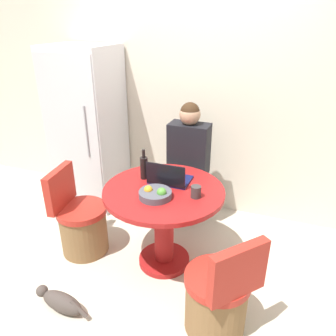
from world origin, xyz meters
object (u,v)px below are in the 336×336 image
object	(u,v)px
dining_table	(164,212)
chair_left_side	(81,225)
chair_near_right_corner	(218,299)
bottle	(144,167)
laptop	(169,178)
fruit_bowl	(155,194)
person_seated	(190,160)
refrigerator	(88,129)
cat	(61,302)

from	to	relation	value
dining_table	chair_left_side	world-z (taller)	chair_left_side
chair_near_right_corner	bottle	world-z (taller)	bottle
laptop	fruit_bowl	world-z (taller)	laptop
person_seated	fruit_bowl	size ratio (longest dim) A/B	5.11
chair_near_right_corner	chair_left_side	size ratio (longest dim) A/B	1.00
refrigerator	bottle	world-z (taller)	refrigerator
laptop	fruit_bowl	xyz separation A→B (m)	(-0.01, -0.28, -0.01)
dining_table	chair_left_side	distance (m)	0.85
dining_table	laptop	bearing A→B (deg)	90.15
chair_near_right_corner	cat	world-z (taller)	chair_near_right_corner
chair_left_side	person_seated	world-z (taller)	person_seated
fruit_bowl	person_seated	bearing A→B (deg)	89.39
refrigerator	person_seated	world-z (taller)	refrigerator
refrigerator	fruit_bowl	distance (m)	1.55
chair_left_side	bottle	size ratio (longest dim) A/B	3.08
dining_table	refrigerator	bearing A→B (deg)	147.73
laptop	fruit_bowl	size ratio (longest dim) A/B	1.31
person_seated	laptop	world-z (taller)	person_seated
chair_near_right_corner	laptop	xyz separation A→B (m)	(-0.61, 0.66, 0.53)
person_seated	cat	bearing A→B (deg)	70.31
chair_left_side	bottle	world-z (taller)	bottle
person_seated	laptop	bearing A→B (deg)	90.06
bottle	person_seated	bearing A→B (deg)	68.81
fruit_bowl	cat	size ratio (longest dim) A/B	0.53
chair_left_side	fruit_bowl	size ratio (longest dim) A/B	3.21
chair_near_right_corner	refrigerator	bearing A→B (deg)	-84.61
refrigerator	person_seated	distance (m)	1.25
chair_left_side	cat	size ratio (longest dim) A/B	1.71
refrigerator	dining_table	bearing A→B (deg)	-32.27
fruit_bowl	bottle	distance (m)	0.37
person_seated	cat	xyz separation A→B (m)	(-0.55, -1.53, -0.66)
chair_near_right_corner	laptop	world-z (taller)	laptop
refrigerator	dining_table	distance (m)	1.51
bottle	dining_table	bearing A→B (deg)	-28.28
fruit_bowl	laptop	bearing A→B (deg)	87.98
person_seated	dining_table	bearing A→B (deg)	90.07
bottle	cat	size ratio (longest dim) A/B	0.55
cat	laptop	bearing A→B (deg)	-114.91
cat	fruit_bowl	bearing A→B (deg)	-124.24
dining_table	person_seated	size ratio (longest dim) A/B	0.76
chair_near_right_corner	person_seated	world-z (taller)	person_seated
refrigerator	fruit_bowl	world-z (taller)	refrigerator
chair_left_side	laptop	size ratio (longest dim) A/B	2.46
dining_table	chair_near_right_corner	xyz separation A→B (m)	(0.61, -0.53, -0.26)
refrigerator	chair_near_right_corner	distance (m)	2.36
chair_left_side	person_seated	bearing A→B (deg)	-51.26
chair_left_side	person_seated	size ratio (longest dim) A/B	0.63
chair_left_side	fruit_bowl	distance (m)	0.95
chair_left_side	laptop	xyz separation A→B (m)	(0.80, 0.24, 0.53)
chair_near_right_corner	fruit_bowl	world-z (taller)	fruit_bowl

